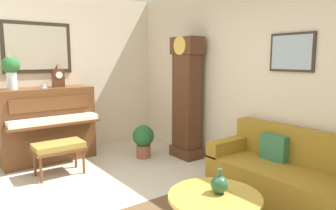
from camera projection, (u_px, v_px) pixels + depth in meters
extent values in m
cube|color=beige|center=(28.00, 75.00, 5.19)|extent=(0.10, 4.90, 2.80)
cube|color=#33281E|center=(37.00, 48.00, 5.16)|extent=(0.03, 1.10, 0.84)
cube|color=#BCB299|center=(38.00, 48.00, 5.15)|extent=(0.01, 0.98, 0.72)
cube|color=beige|center=(246.00, 77.00, 4.54)|extent=(5.30, 0.10, 2.80)
cube|color=#33281E|center=(292.00, 52.00, 3.86)|extent=(0.60, 0.03, 0.48)
cube|color=#9EB2C1|center=(291.00, 52.00, 3.85)|extent=(0.54, 0.01, 0.42)
cube|color=brown|center=(47.00, 124.00, 5.12)|extent=(0.60, 1.44, 1.21)
cube|color=brown|center=(55.00, 124.00, 4.77)|extent=(0.28, 1.38, 0.04)
cube|color=white|center=(54.00, 120.00, 4.76)|extent=(0.26, 1.32, 0.08)
cube|color=brown|center=(51.00, 104.00, 4.81)|extent=(0.03, 1.20, 0.20)
cube|color=brown|center=(59.00, 149.00, 4.47)|extent=(0.42, 0.70, 0.04)
cube|color=olive|center=(59.00, 145.00, 4.46)|extent=(0.40, 0.68, 0.08)
cylinder|color=brown|center=(41.00, 170.00, 4.19)|extent=(0.04, 0.04, 0.36)
cylinder|color=brown|center=(84.00, 162.00, 4.55)|extent=(0.04, 0.04, 0.36)
cylinder|color=brown|center=(35.00, 164.00, 4.45)|extent=(0.04, 0.04, 0.36)
cylinder|color=brown|center=(76.00, 156.00, 4.80)|extent=(0.04, 0.04, 0.36)
cube|color=#4C2B19|center=(186.00, 152.00, 5.34)|extent=(0.52, 0.34, 0.18)
cube|color=#4C2B19|center=(187.00, 106.00, 5.22)|extent=(0.44, 0.28, 1.78)
cube|color=#4C2B19|center=(187.00, 46.00, 5.07)|extent=(0.52, 0.32, 0.28)
cylinder|color=gold|center=(180.00, 45.00, 4.98)|extent=(0.30, 0.02, 0.30)
cylinder|color=gold|center=(184.00, 102.00, 5.18)|extent=(0.03, 0.03, 0.70)
cube|color=olive|center=(288.00, 186.00, 3.60)|extent=(1.90, 0.80, 0.42)
cube|color=olive|center=(304.00, 148.00, 3.71)|extent=(1.90, 0.20, 0.44)
cube|color=olive|center=(232.00, 146.00, 4.23)|extent=(0.18, 0.80, 0.20)
cube|color=#38754C|center=(274.00, 147.00, 3.86)|extent=(0.34, 0.12, 0.32)
cylinder|color=gold|center=(215.00, 197.00, 2.92)|extent=(0.88, 0.88, 0.04)
torus|color=brown|center=(215.00, 197.00, 2.92)|extent=(0.88, 0.88, 0.04)
cylinder|color=brown|center=(239.00, 207.00, 3.16)|extent=(0.04, 0.04, 0.37)
cylinder|color=brown|center=(190.00, 203.00, 3.24)|extent=(0.04, 0.04, 0.37)
cube|color=#4C2B19|center=(58.00, 78.00, 5.12)|extent=(0.12, 0.18, 0.30)
cylinder|color=white|center=(59.00, 75.00, 5.07)|extent=(0.01, 0.11, 0.11)
cone|color=#4C2B19|center=(57.00, 66.00, 5.09)|extent=(0.10, 0.10, 0.08)
cylinder|color=silver|center=(12.00, 81.00, 4.71)|extent=(0.15, 0.15, 0.26)
sphere|color=#2D6B33|center=(11.00, 65.00, 4.68)|extent=(0.26, 0.26, 0.26)
cone|color=#D199B7|center=(9.00, 56.00, 4.62)|extent=(0.06, 0.06, 0.16)
cylinder|color=#ADC6D6|center=(43.00, 88.00, 4.96)|extent=(0.12, 0.12, 0.01)
cylinder|color=#ADC6D6|center=(43.00, 86.00, 4.95)|extent=(0.08, 0.08, 0.06)
cylinder|color=#234C33|center=(219.00, 192.00, 2.96)|extent=(0.09, 0.09, 0.01)
sphere|color=#285638|center=(219.00, 185.00, 2.95)|extent=(0.17, 0.17, 0.17)
cylinder|color=#285638|center=(220.00, 173.00, 2.93)|extent=(0.04, 0.04, 0.08)
cylinder|color=#935138|center=(143.00, 151.00, 5.29)|extent=(0.24, 0.24, 0.22)
sphere|color=#235B2D|center=(143.00, 136.00, 5.25)|extent=(0.36, 0.36, 0.36)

